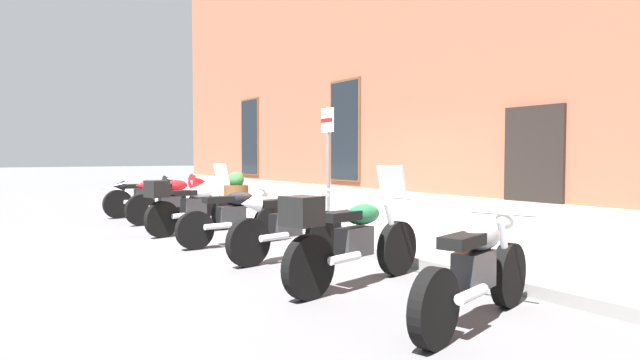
# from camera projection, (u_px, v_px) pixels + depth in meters

# --- Properties ---
(ground_plane) EXTENTS (140.00, 140.00, 0.00)m
(ground_plane) POSITION_uv_depth(u_px,v_px,m) (295.00, 239.00, 9.48)
(ground_plane) COLOR #4C4C4F
(sidewalk) EXTENTS (32.51, 3.07, 0.14)m
(sidewalk) POSITION_uv_depth(u_px,v_px,m) (363.00, 228.00, 10.32)
(sidewalk) COLOR slate
(sidewalk) RESTS_ON ground_plane
(lane_stripe) EXTENTS (32.51, 0.12, 0.01)m
(lane_stripe) POSITION_uv_depth(u_px,v_px,m) (104.00, 258.00, 7.71)
(lane_stripe) COLOR silver
(lane_stripe) RESTS_ON ground_plane
(brick_pub_facade) EXTENTS (26.51, 7.17, 9.51)m
(brick_pub_facade) POSITION_uv_depth(u_px,v_px,m) (529.00, 20.00, 12.92)
(brick_pub_facade) COLOR brown
(brick_pub_facade) RESTS_ON ground_plane
(motorcycle_black_sport) EXTENTS (0.62, 2.04, 0.98)m
(motorcycle_black_sport) POSITION_uv_depth(u_px,v_px,m) (149.00, 194.00, 13.02)
(motorcycle_black_sport) COLOR black
(motorcycle_black_sport) RESTS_ON ground_plane
(motorcycle_red_sport) EXTENTS (0.63, 2.07, 1.07)m
(motorcycle_red_sport) POSITION_uv_depth(u_px,v_px,m) (175.00, 197.00, 11.75)
(motorcycle_red_sport) COLOR black
(motorcycle_red_sport) RESTS_ON ground_plane
(motorcycle_silver_touring) EXTENTS (0.84, 2.07, 1.32)m
(motorcycle_silver_touring) POSITION_uv_depth(u_px,v_px,m) (191.00, 205.00, 10.04)
(motorcycle_silver_touring) COLOR black
(motorcycle_silver_touring) RESTS_ON ground_plane
(motorcycle_black_naked) EXTENTS (0.62, 1.99, 0.95)m
(motorcycle_black_naked) POSITION_uv_depth(u_px,v_px,m) (235.00, 216.00, 8.79)
(motorcycle_black_naked) COLOR black
(motorcycle_black_naked) RESTS_ON ground_plane
(motorcycle_white_sport) EXTENTS (0.65, 2.02, 1.06)m
(motorcycle_white_sport) POSITION_uv_depth(u_px,v_px,m) (293.00, 219.00, 7.59)
(motorcycle_white_sport) COLOR black
(motorcycle_white_sport) RESTS_ON ground_plane
(motorcycle_green_touring) EXTENTS (0.84, 2.19, 1.36)m
(motorcycle_green_touring) POSITION_uv_depth(u_px,v_px,m) (351.00, 238.00, 5.92)
(motorcycle_green_touring) COLOR black
(motorcycle_green_touring) RESTS_ON ground_plane
(motorcycle_grey_naked) EXTENTS (0.81, 2.06, 0.95)m
(motorcycle_grey_naked) POSITION_uv_depth(u_px,v_px,m) (477.00, 271.00, 4.64)
(motorcycle_grey_naked) COLOR black
(motorcycle_grey_naked) RESTS_ON ground_plane
(parking_sign) EXTENTS (0.36, 0.07, 2.24)m
(parking_sign) POSITION_uv_depth(u_px,v_px,m) (328.00, 149.00, 9.90)
(parking_sign) COLOR #4C4C51
(parking_sign) RESTS_ON sidewalk
(barrel_planter) EXTENTS (0.66, 0.66, 0.92)m
(barrel_planter) POSITION_uv_depth(u_px,v_px,m) (236.00, 193.00, 13.74)
(barrel_planter) COLOR brown
(barrel_planter) RESTS_ON sidewalk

